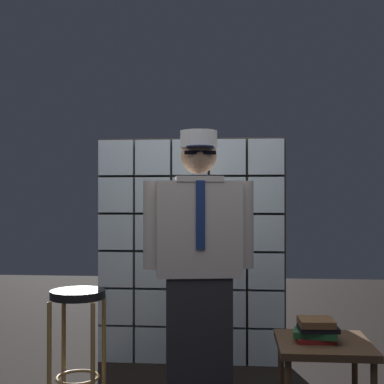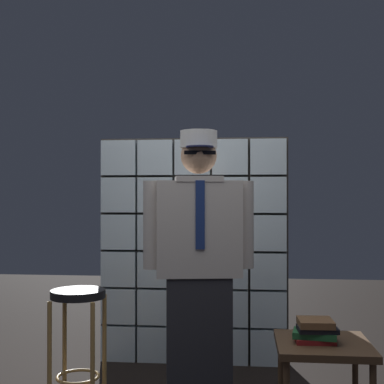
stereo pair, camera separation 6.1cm
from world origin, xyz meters
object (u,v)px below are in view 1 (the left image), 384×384
Objects in this scene: bar_stool at (78,322)px; side_table at (324,354)px; standing_person at (199,265)px; book_stack at (316,330)px; coffee_mug at (308,329)px.

side_table is at bearing -6.80° from bar_stool.
standing_person is 0.82m from book_stack.
side_table is 2.06× the size of book_stack.
coffee_mug is (-0.08, 0.07, 0.12)m from side_table.
book_stack is (0.68, -0.31, -0.32)m from standing_person.
coffee_mug is at bearing -28.22° from standing_person.
standing_person is at bearing 155.63° from book_stack.
coffee_mug is (-0.03, 0.08, -0.02)m from book_stack.
standing_person reaches higher than coffee_mug.
standing_person is 0.83m from bar_stool.
standing_person is at bearing 9.23° from bar_stool.
book_stack is (1.43, -0.19, 0.03)m from bar_stool.
standing_person reaches higher than book_stack.
bar_stool is 1.49m from side_table.
side_table is 4.26× the size of coffee_mug.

